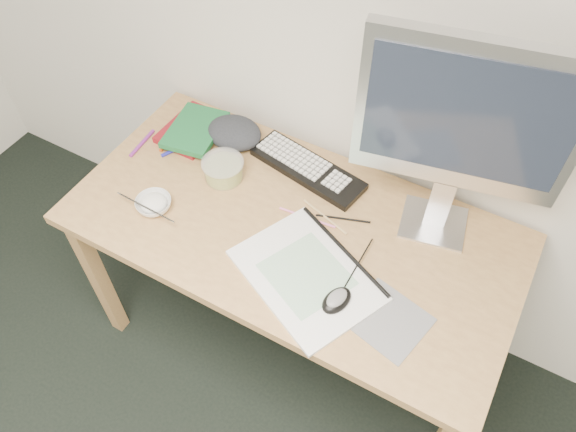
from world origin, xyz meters
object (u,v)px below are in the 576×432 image
desk (292,241)px  keyboard (308,169)px  sketchpad (306,275)px  monitor (466,124)px  rice_bowl (154,204)px

desk → keyboard: 0.25m
sketchpad → monitor: bearing=80.4°
desk → sketchpad: bearing=-48.4°
sketchpad → keyboard: (-0.19, 0.37, 0.01)m
sketchpad → keyboard: 0.42m
desk → sketchpad: size_ratio=3.41×
rice_bowl → desk: bearing=20.0°
monitor → rice_bowl: 0.96m
desk → keyboard: bearing=106.2°
desk → monitor: monitor is taller
desk → keyboard: keyboard is taller
keyboard → monitor: monitor is taller
keyboard → sketchpad: bearing=-52.0°
keyboard → rice_bowl: rice_bowl is taller
monitor → rice_bowl: size_ratio=5.78×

